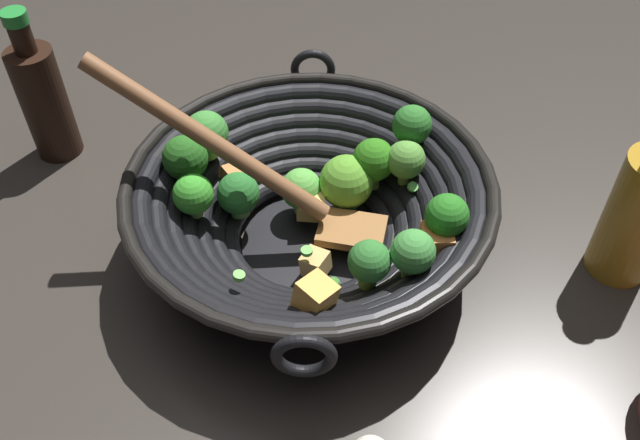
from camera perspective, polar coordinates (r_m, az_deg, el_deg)
ground_plane at (r=0.75m, az=-0.81°, el=-2.38°), size 4.00×4.00×0.00m
wok at (r=0.70m, az=-0.81°, el=1.35°), size 0.38×0.38×0.22m
soy_sauce_bottle at (r=0.88m, az=-22.13°, el=9.36°), size 0.05×0.05×0.19m
cooking_oil_bottle at (r=0.74m, az=25.19°, el=0.56°), size 0.06×0.06×0.20m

